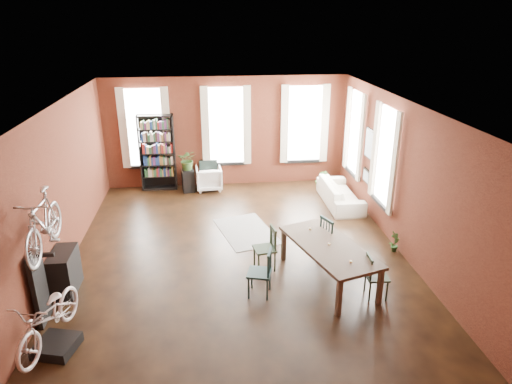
{
  "coord_description": "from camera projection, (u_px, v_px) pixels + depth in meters",
  "views": [
    {
      "loc": [
        -0.57,
        -8.51,
        4.84
      ],
      "look_at": [
        0.44,
        0.6,
        1.23
      ],
      "focal_mm": 32.0,
      "sensor_mm": 36.0,
      "label": 1
    }
  ],
  "objects": [
    {
      "name": "plant_by_sofa",
      "position": [
        321.0,
        186.0,
        13.31
      ],
      "size": [
        0.55,
        0.71,
        0.28
      ],
      "primitive_type": "imported",
      "rotation": [
        0.0,
        0.0,
        -0.38
      ],
      "color": "#346227",
      "rests_on": "ground"
    },
    {
      "name": "striped_rug",
      "position": [
        246.0,
        231.0,
        10.82
      ],
      "size": [
        1.55,
        2.04,
        0.01
      ],
      "primitive_type": "cube",
      "rotation": [
        0.0,
        0.0,
        0.26
      ],
      "color": "black",
      "rests_on": "ground"
    },
    {
      "name": "cream_sofa",
      "position": [
        340.0,
        190.0,
        12.26
      ],
      "size": [
        0.61,
        2.08,
        0.81
      ],
      "primitive_type": "imported",
      "rotation": [
        0.0,
        0.0,
        1.57
      ],
      "color": "beige",
      "rests_on": "ground"
    },
    {
      "name": "bicycle_hung",
      "position": [
        39.0,
        204.0,
        6.94
      ],
      "size": [
        0.47,
        1.0,
        1.66
      ],
      "primitive_type": "imported",
      "color": "#A5A8AD",
      "rests_on": "bike_wall_rack"
    },
    {
      "name": "plant_stand",
      "position": [
        188.0,
        181.0,
        13.14
      ],
      "size": [
        0.38,
        0.38,
        0.66
      ],
      "primitive_type": "cube",
      "rotation": [
        0.0,
        0.0,
        0.17
      ],
      "color": "black",
      "rests_on": "ground"
    },
    {
      "name": "bicycle_floor",
      "position": [
        45.0,
        295.0,
        6.65
      ],
      "size": [
        0.76,
        0.99,
        1.68
      ],
      "primitive_type": "imported",
      "rotation": [
        0.0,
        0.0,
        -0.22
      ],
      "color": "beige",
      "rests_on": "bike_trainer"
    },
    {
      "name": "dining_table",
      "position": [
        328.0,
        263.0,
        8.73
      ],
      "size": [
        1.63,
        2.43,
        0.76
      ],
      "primitive_type": "cube",
      "rotation": [
        0.0,
        0.0,
        0.3
      ],
      "color": "#4C3B2D",
      "rests_on": "ground"
    },
    {
      "name": "dining_chair_a",
      "position": [
        259.0,
        273.0,
        8.26
      ],
      "size": [
        0.52,
        0.52,
        0.91
      ],
      "primitive_type": "cube",
      "rotation": [
        0.0,
        0.0,
        -1.84
      ],
      "color": "#1A3839",
      "rests_on": "ground"
    },
    {
      "name": "console_table",
      "position": [
        64.0,
        272.0,
        8.39
      ],
      "size": [
        0.4,
        0.8,
        0.8
      ],
      "primitive_type": "cube",
      "color": "black",
      "rests_on": "ground"
    },
    {
      "name": "room",
      "position": [
        247.0,
        152.0,
        9.52
      ],
      "size": [
        9.0,
        9.04,
        3.22
      ],
      "color": "black",
      "rests_on": "ground"
    },
    {
      "name": "dining_chair_c",
      "position": [
        377.0,
        276.0,
        8.21
      ],
      "size": [
        0.41,
        0.41,
        0.83
      ],
      "primitive_type": "cube",
      "rotation": [
        0.0,
        0.0,
        1.51
      ],
      "color": "#202F1B",
      "rests_on": "ground"
    },
    {
      "name": "plant_on_stand",
      "position": [
        188.0,
        162.0,
        12.95
      ],
      "size": [
        0.6,
        0.65,
        0.46
      ],
      "primitive_type": "imported",
      "rotation": [
        0.0,
        0.0,
        -0.12
      ],
      "color": "#2E5120",
      "rests_on": "plant_stand"
    },
    {
      "name": "bike_trainer",
      "position": [
        57.0,
        346.0,
        6.99
      ],
      "size": [
        0.7,
        0.7,
        0.17
      ],
      "primitive_type": "cube",
      "rotation": [
        0.0,
        0.0,
        -0.26
      ],
      "color": "black",
      "rests_on": "ground"
    },
    {
      "name": "bike_wall_rack",
      "position": [
        39.0,
        288.0,
        7.45
      ],
      "size": [
        0.16,
        0.6,
        1.3
      ],
      "primitive_type": "cube",
      "color": "black",
      "rests_on": "ground"
    },
    {
      "name": "plant_small",
      "position": [
        394.0,
        248.0,
        9.89
      ],
      "size": [
        0.48,
        0.52,
        0.17
      ],
      "primitive_type": "imported",
      "rotation": [
        0.0,
        0.0,
        0.64
      ],
      "color": "#275020",
      "rests_on": "ground"
    },
    {
      "name": "dining_chair_b",
      "position": [
        265.0,
        249.0,
        9.11
      ],
      "size": [
        0.47,
        0.47,
        0.9
      ],
      "primitive_type": "cube",
      "rotation": [
        0.0,
        0.0,
        -1.41
      ],
      "color": "#1D301C",
      "rests_on": "ground"
    },
    {
      "name": "bookshelf",
      "position": [
        157.0,
        153.0,
        13.07
      ],
      "size": [
        1.0,
        0.32,
        2.2
      ],
      "primitive_type": "cube",
      "color": "black",
      "rests_on": "ground"
    },
    {
      "name": "dining_chair_d",
      "position": [
        333.0,
        239.0,
        9.38
      ],
      "size": [
        0.6,
        0.6,
        1.0
      ],
      "primitive_type": "cube",
      "rotation": [
        0.0,
        0.0,
        1.95
      ],
      "color": "#183634",
      "rests_on": "ground"
    },
    {
      "name": "white_armchair",
      "position": [
        209.0,
        177.0,
        13.3
      ],
      "size": [
        0.77,
        0.73,
        0.75
      ],
      "primitive_type": "imported",
      "rotation": [
        0.0,
        0.0,
        3.21
      ],
      "color": "white",
      "rests_on": "ground"
    }
  ]
}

